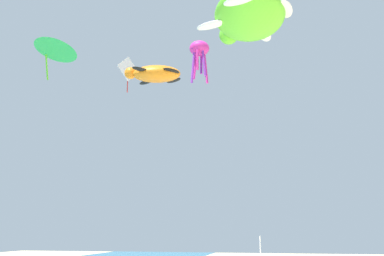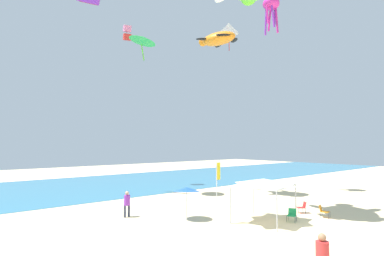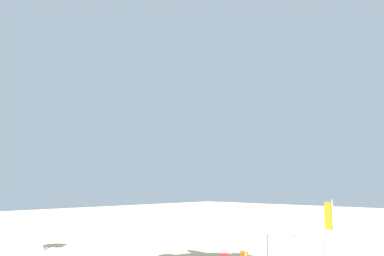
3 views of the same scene
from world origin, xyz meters
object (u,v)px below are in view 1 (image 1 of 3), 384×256
(kite_turtle_lime, at_px, (248,17))
(kite_octopus_magenta, at_px, (199,51))
(kite_diamond_white, at_px, (128,70))
(kite_delta_green, at_px, (57,47))
(kite_turtle_orange, at_px, (155,74))

(kite_turtle_lime, xyz_separation_m, kite_octopus_magenta, (10.62, 5.07, 3.10))
(kite_diamond_white, xyz_separation_m, kite_delta_green, (-12.89, -0.18, -3.60))
(kite_octopus_magenta, bearing_deg, kite_turtle_lime, 31.73)
(kite_diamond_white, height_order, kite_octopus_magenta, kite_octopus_magenta)
(kite_turtle_lime, relative_size, kite_delta_green, 1.81)
(kite_turtle_lime, distance_m, kite_diamond_white, 17.13)
(kite_octopus_magenta, height_order, kite_turtle_orange, kite_octopus_magenta)
(kite_diamond_white, distance_m, kite_turtle_orange, 9.31)
(kite_turtle_lime, relative_size, kite_octopus_magenta, 1.70)
(kite_diamond_white, relative_size, kite_octopus_magenta, 0.92)
(kite_diamond_white, distance_m, kite_octopus_magenta, 7.35)
(kite_delta_green, relative_size, kite_turtle_orange, 0.85)
(kite_delta_green, bearing_deg, kite_turtle_lime, 35.23)
(kite_turtle_orange, bearing_deg, kite_diamond_white, -64.58)
(kite_turtle_lime, relative_size, kite_diamond_white, 1.85)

